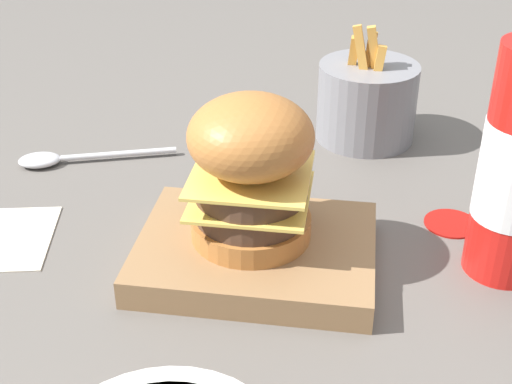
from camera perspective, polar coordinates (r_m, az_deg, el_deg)
The scene contains 6 objects.
ground_plane at distance 0.71m, azimuth -0.99°, elevation -2.60°, with size 6.00×6.00×0.00m, color #5B5651.
serving_board at distance 0.65m, azimuth -0.00°, elevation -4.83°, with size 0.21×0.16×0.03m.
burger at distance 0.61m, azimuth -0.42°, elevation 1.86°, with size 0.11×0.11×0.13m.
fries_basket at distance 0.88m, azimuth 8.85°, elevation 7.20°, with size 0.12×0.12×0.14m.
spoon at distance 0.85m, azimuth -15.53°, elevation 2.59°, with size 0.18×0.08×0.01m.
ketchup_puddle at distance 0.74m, azimuth 15.35°, elevation -2.39°, with size 0.05×0.05×0.00m.
Camera 1 is at (-0.10, 0.59, 0.39)m, focal length 50.00 mm.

